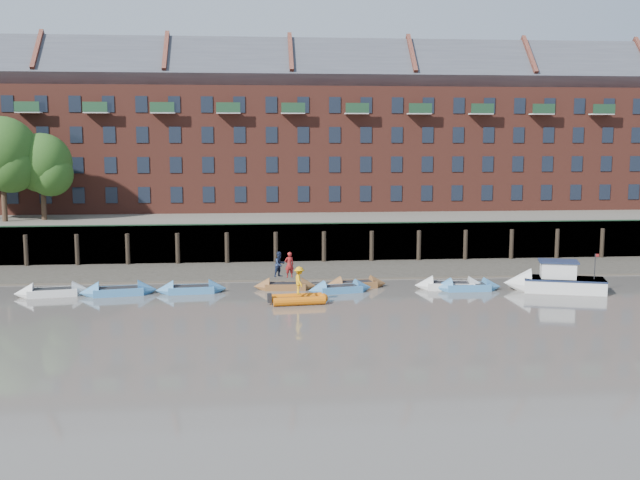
{
  "coord_description": "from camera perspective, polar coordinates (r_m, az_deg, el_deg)",
  "views": [
    {
      "loc": [
        -3.88,
        -39.35,
        10.07
      ],
      "look_at": [
        0.78,
        12.0,
        3.2
      ],
      "focal_mm": 42.0,
      "sensor_mm": 36.0,
      "label": 1
    }
  ],
  "objects": [
    {
      "name": "foreshore",
      "position": [
        58.36,
        -1.3,
        -2.35
      ],
      "size": [
        110.0,
        8.0,
        0.5
      ],
      "primitive_type": "cube",
      "color": "#3D382F",
      "rests_on": "ground"
    },
    {
      "name": "rowboat_2",
      "position": [
        50.61,
        -9.78,
        -3.72
      ],
      "size": [
        4.76,
        1.77,
        1.35
      ],
      "rotation": [
        0.0,
        0.0,
        0.09
      ],
      "color": "teal",
      "rests_on": "ground"
    },
    {
      "name": "motor_launch",
      "position": [
        52.61,
        16.93,
        -3.02
      ],
      "size": [
        6.88,
        3.94,
        2.7
      ],
      "rotation": [
        0.0,
        0.0,
        2.85
      ],
      "color": "silver",
      "rests_on": "ground"
    },
    {
      "name": "rowboat_3",
      "position": [
        51.09,
        -2.66,
        -3.53
      ],
      "size": [
        4.35,
        1.44,
        1.25
      ],
      "rotation": [
        0.0,
        0.0,
        -0.05
      ],
      "color": "brown",
      "rests_on": "ground"
    },
    {
      "name": "rib_tender",
      "position": [
        46.72,
        -1.52,
        -4.53
      ],
      "size": [
        3.59,
        1.99,
        0.61
      ],
      "rotation": [
        0.0,
        0.0,
        0.11
      ],
      "color": "#DA6309",
      "rests_on": "ground"
    },
    {
      "name": "bank_terrace",
      "position": [
        75.92,
        -2.22,
        1.18
      ],
      "size": [
        110.0,
        28.0,
        3.2
      ],
      "primitive_type": "cube",
      "color": "#5E594D",
      "rests_on": "ground"
    },
    {
      "name": "person_rib_crew",
      "position": [
        46.5,
        -1.59,
        -3.11
      ],
      "size": [
        0.79,
        1.2,
        1.74
      ],
      "primitive_type": "imported",
      "rotation": [
        0.0,
        0.0,
        1.71
      ],
      "color": "orange",
      "rests_on": "rib_tender"
    },
    {
      "name": "river_wall",
      "position": [
        62.43,
        -1.57,
        -0.22
      ],
      "size": [
        110.0,
        1.23,
        3.3
      ],
      "color": "#2D2A26",
      "rests_on": "ground"
    },
    {
      "name": "person_rower_b",
      "position": [
        51.0,
        -3.1,
        -1.86
      ],
      "size": [
        1.07,
        1.05,
        1.74
      ],
      "primitive_type": "imported",
      "rotation": [
        0.0,
        0.0,
        0.7
      ],
      "color": "#19233F",
      "rests_on": "rowboat_3"
    },
    {
      "name": "person_rower_a",
      "position": [
        50.77,
        -2.35,
        -1.89
      ],
      "size": [
        0.72,
        0.56,
        1.75
      ],
      "primitive_type": "imported",
      "rotation": [
        0.0,
        0.0,
        3.38
      ],
      "color": "maroon",
      "rests_on": "rowboat_3"
    },
    {
      "name": "rowboat_4",
      "position": [
        50.11,
        1.54,
        -3.74
      ],
      "size": [
        4.59,
        2.15,
        1.28
      ],
      "rotation": [
        0.0,
        0.0,
        0.2
      ],
      "color": "teal",
      "rests_on": "ground"
    },
    {
      "name": "rowboat_1",
      "position": [
        50.95,
        -15.1,
        -3.78
      ],
      "size": [
        5.12,
        2.25,
        1.44
      ],
      "rotation": [
        0.0,
        0.0,
        0.17
      ],
      "color": "teal",
      "rests_on": "ground"
    },
    {
      "name": "mud_band",
      "position": [
        55.02,
        -1.06,
        -2.96
      ],
      "size": [
        110.0,
        1.6,
        0.1
      ],
      "primitive_type": "cube",
      "color": "#4C4336",
      "rests_on": "ground"
    },
    {
      "name": "rowboat_0",
      "position": [
        51.95,
        -19.68,
        -3.76
      ],
      "size": [
        4.98,
        2.2,
        1.4
      ],
      "rotation": [
        0.0,
        0.0,
        0.17
      ],
      "color": "silver",
      "rests_on": "ground"
    },
    {
      "name": "apartment_terrace",
      "position": [
        76.49,
        -2.31,
        9.65
      ],
      "size": [
        80.6,
        15.56,
        20.98
      ],
      "color": "brown",
      "rests_on": "bank_terrace"
    },
    {
      "name": "rowboat_5",
      "position": [
        51.71,
        2.74,
        -3.4
      ],
      "size": [
        4.48,
        1.83,
        1.26
      ],
      "rotation": [
        0.0,
        0.0,
        0.13
      ],
      "color": "brown",
      "rests_on": "ground"
    },
    {
      "name": "ground",
      "position": [
        40.8,
        0.43,
        -6.7
      ],
      "size": [
        220.0,
        220.0,
        0.0
      ],
      "primitive_type": "plane",
      "color": "#5E5851",
      "rests_on": "ground"
    },
    {
      "name": "rowboat_7",
      "position": [
        51.69,
        11.17,
        -3.52
      ],
      "size": [
        4.61,
        1.39,
        1.33
      ],
      "rotation": [
        0.0,
        0.0,
        -0.01
      ],
      "color": "teal",
      "rests_on": "ground"
    },
    {
      "name": "rowboat_6",
      "position": [
        51.81,
        9.91,
        -3.45
      ],
      "size": [
        5.03,
        2.18,
        1.41
      ],
      "rotation": [
        0.0,
        0.0,
        -0.16
      ],
      "color": "silver",
      "rests_on": "ground"
    }
  ]
}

